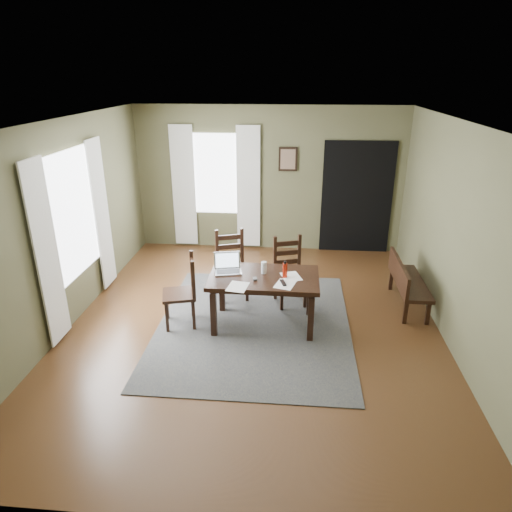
# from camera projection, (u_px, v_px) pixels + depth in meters

# --- Properties ---
(ground) EXTENTS (5.00, 6.00, 0.01)m
(ground) POSITION_uv_depth(u_px,v_px,m) (254.00, 325.00, 6.29)
(ground) COLOR #492C16
(room_shell) EXTENTS (5.02, 6.02, 2.71)m
(room_shell) POSITION_uv_depth(u_px,v_px,m) (254.00, 197.00, 5.61)
(room_shell) COLOR brown
(room_shell) RESTS_ON ground
(rug) EXTENTS (2.60, 3.20, 0.01)m
(rug) POSITION_uv_depth(u_px,v_px,m) (254.00, 324.00, 6.29)
(rug) COLOR #3B3B3B
(rug) RESTS_ON ground
(dining_table) EXTENTS (1.45, 0.88, 0.72)m
(dining_table) POSITION_uv_depth(u_px,v_px,m) (264.00, 282.00, 6.05)
(dining_table) COLOR black
(dining_table) RESTS_ON rug
(chair_end) EXTENTS (0.53, 0.53, 0.99)m
(chair_end) POSITION_uv_depth(u_px,v_px,m) (183.00, 292.00, 6.12)
(chair_end) COLOR black
(chair_end) RESTS_ON rug
(chair_back_left) EXTENTS (0.57, 0.57, 1.03)m
(chair_back_left) POSITION_uv_depth(u_px,v_px,m) (232.00, 266.00, 6.91)
(chair_back_left) COLOR black
(chair_back_left) RESTS_ON rug
(chair_back_right) EXTENTS (0.55, 0.55, 1.00)m
(chair_back_right) POSITION_uv_depth(u_px,v_px,m) (289.00, 272.00, 6.73)
(chair_back_right) COLOR black
(chair_back_right) RESTS_ON rug
(bench) EXTENTS (0.40, 1.24, 0.70)m
(bench) POSITION_uv_depth(u_px,v_px,m) (406.00, 280.00, 6.65)
(bench) COLOR black
(bench) RESTS_ON ground
(laptop) EXTENTS (0.41, 0.35, 0.24)m
(laptop) POSITION_uv_depth(u_px,v_px,m) (228.00, 267.00, 6.15)
(laptop) COLOR #B7B7BC
(laptop) RESTS_ON dining_table
(computer_mouse) EXTENTS (0.07, 0.09, 0.03)m
(computer_mouse) POSITION_uv_depth(u_px,v_px,m) (255.00, 279.00, 5.89)
(computer_mouse) COLOR #3F3F42
(computer_mouse) RESTS_ON dining_table
(tv_remote) EXTENTS (0.10, 0.18, 0.02)m
(tv_remote) POSITION_uv_depth(u_px,v_px,m) (283.00, 283.00, 5.80)
(tv_remote) COLOR black
(tv_remote) RESTS_ON dining_table
(drinking_glass) EXTENTS (0.09, 0.09, 0.16)m
(drinking_glass) POSITION_uv_depth(u_px,v_px,m) (264.00, 268.00, 6.07)
(drinking_glass) COLOR silver
(drinking_glass) RESTS_ON dining_table
(water_bottle) EXTENTS (0.08, 0.08, 0.23)m
(water_bottle) POSITION_uv_depth(u_px,v_px,m) (285.00, 270.00, 5.94)
(water_bottle) COLOR #AD200D
(water_bottle) RESTS_ON dining_table
(paper_b) EXTENTS (0.30, 0.35, 0.00)m
(paper_b) POSITION_uv_depth(u_px,v_px,m) (285.00, 284.00, 5.78)
(paper_b) COLOR white
(paper_b) RESTS_ON dining_table
(paper_d) EXTENTS (0.32, 0.36, 0.00)m
(paper_d) POSITION_uv_depth(u_px,v_px,m) (291.00, 276.00, 6.00)
(paper_d) COLOR white
(paper_d) RESTS_ON dining_table
(paper_e) EXTENTS (0.28, 0.35, 0.00)m
(paper_e) POSITION_uv_depth(u_px,v_px,m) (238.00, 287.00, 5.71)
(paper_e) COLOR white
(paper_e) RESTS_ON dining_table
(window_left) EXTENTS (0.01, 1.30, 1.70)m
(window_left) POSITION_uv_depth(u_px,v_px,m) (73.00, 215.00, 6.13)
(window_left) COLOR white
(window_left) RESTS_ON ground
(window_back) EXTENTS (1.00, 0.01, 1.50)m
(window_back) POSITION_uv_depth(u_px,v_px,m) (216.00, 174.00, 8.57)
(window_back) COLOR white
(window_back) RESTS_ON ground
(curtain_left_near) EXTENTS (0.03, 0.48, 2.30)m
(curtain_left_near) POSITION_uv_depth(u_px,v_px,m) (47.00, 255.00, 5.46)
(curtain_left_near) COLOR silver
(curtain_left_near) RESTS_ON ground
(curtain_left_far) EXTENTS (0.03, 0.48, 2.30)m
(curtain_left_far) POSITION_uv_depth(u_px,v_px,m) (102.00, 215.00, 6.98)
(curtain_left_far) COLOR silver
(curtain_left_far) RESTS_ON ground
(curtain_back_left) EXTENTS (0.44, 0.03, 2.30)m
(curtain_back_left) POSITION_uv_depth(u_px,v_px,m) (184.00, 187.00, 8.68)
(curtain_back_left) COLOR silver
(curtain_back_left) RESTS_ON ground
(curtain_back_right) EXTENTS (0.44, 0.03, 2.30)m
(curtain_back_right) POSITION_uv_depth(u_px,v_px,m) (248.00, 188.00, 8.58)
(curtain_back_right) COLOR silver
(curtain_back_right) RESTS_ON ground
(framed_picture) EXTENTS (0.34, 0.03, 0.44)m
(framed_picture) POSITION_uv_depth(u_px,v_px,m) (288.00, 159.00, 8.34)
(framed_picture) COLOR black
(framed_picture) RESTS_ON ground
(doorway_back) EXTENTS (1.30, 0.03, 2.10)m
(doorway_back) POSITION_uv_depth(u_px,v_px,m) (357.00, 198.00, 8.50)
(doorway_back) COLOR black
(doorway_back) RESTS_ON ground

